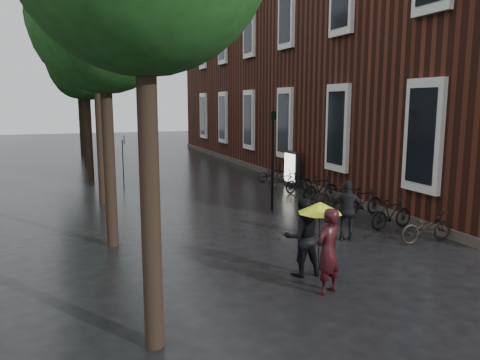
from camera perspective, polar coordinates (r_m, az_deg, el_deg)
name	(u,v)px	position (r m, az deg, el deg)	size (l,w,h in m)	color
ground	(389,332)	(9.15, 17.75, -17.27)	(120.00, 120.00, 0.00)	black
brick_building	(331,71)	(30.25, 11.03, 12.94)	(10.20, 33.20, 12.00)	#38160F
street_trees	(89,50)	(22.40, -17.91, 14.86)	(4.33, 34.03, 8.91)	black
person_burgundy	(328,251)	(10.19, 10.66, -8.51)	(0.68, 0.45, 1.86)	black
person_black	(302,237)	(11.13, 7.58, -6.87)	(0.91, 0.71, 1.87)	black
lime_umbrella	(320,208)	(10.45, 9.73, -3.33)	(0.99, 0.99, 1.47)	black
pedestrian_walking	(348,211)	(14.14, 13.01, -3.69)	(1.05, 0.44, 1.79)	black
parked_bicycles	(331,193)	(18.97, 11.02, -1.61)	(1.97, 11.95, 1.02)	black
ad_lightbox	(292,169)	(22.99, 6.33, 1.39)	(0.26, 1.13, 1.70)	black
lamp_post	(273,151)	(17.60, 3.99, 3.58)	(0.19, 0.19, 3.72)	black
cycle_sign	(123,152)	(23.70, -14.02, 3.28)	(0.13, 0.45, 2.46)	#262628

